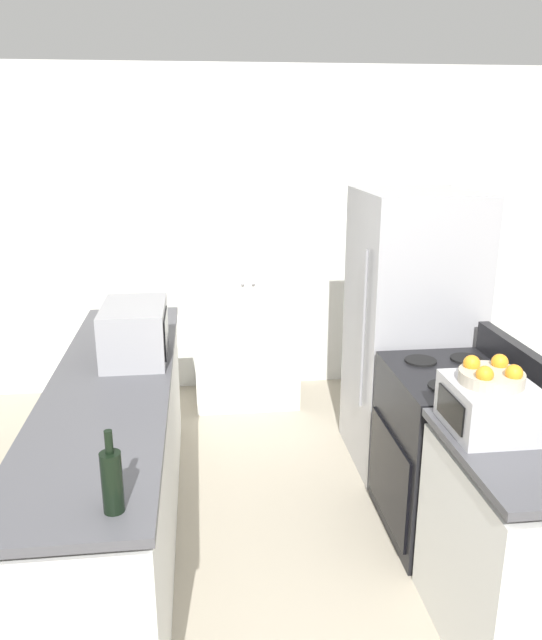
% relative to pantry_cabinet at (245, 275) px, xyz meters
% --- Properties ---
extents(wall_back, '(7.00, 0.06, 2.60)m').
position_rel_pantry_cabinet_xyz_m(wall_back, '(0.06, 0.34, 0.26)').
color(wall_back, silver).
rests_on(wall_back, ground_plane).
extents(counter_left, '(0.60, 2.61, 0.92)m').
position_rel_pantry_cabinet_xyz_m(counter_left, '(-0.81, -1.75, -0.60)').
color(counter_left, silver).
rests_on(counter_left, ground_plane).
extents(counter_right, '(0.60, 0.81, 0.92)m').
position_rel_pantry_cabinet_xyz_m(counter_right, '(0.93, -2.65, -0.60)').
color(counter_right, silver).
rests_on(counter_right, ground_plane).
extents(pantry_cabinet, '(0.80, 0.60, 2.08)m').
position_rel_pantry_cabinet_xyz_m(pantry_cabinet, '(0.00, 0.00, 0.00)').
color(pantry_cabinet, white).
rests_on(pantry_cabinet, ground_plane).
extents(stove, '(0.66, 0.73, 1.08)m').
position_rel_pantry_cabinet_xyz_m(stove, '(0.95, -1.86, -0.57)').
color(stove, black).
rests_on(stove, ground_plane).
extents(refrigerator, '(0.71, 0.77, 1.77)m').
position_rel_pantry_cabinet_xyz_m(refrigerator, '(0.97, -1.06, -0.16)').
color(refrigerator, '#A3A3A8').
rests_on(refrigerator, ground_plane).
extents(microwave, '(0.34, 0.51, 0.30)m').
position_rel_pantry_cabinet_xyz_m(microwave, '(-0.70, -1.44, 0.03)').
color(microwave, '#939399').
rests_on(microwave, counter_left).
extents(wine_bottle, '(0.07, 0.07, 0.29)m').
position_rel_pantry_cabinet_xyz_m(wine_bottle, '(-0.65, -2.89, -0.01)').
color(wine_bottle, black).
rests_on(wine_bottle, counter_left).
extents(toaster_oven, '(0.34, 0.37, 0.21)m').
position_rel_pantry_cabinet_xyz_m(toaster_oven, '(0.82, -2.48, -0.02)').
color(toaster_oven, '#B2B2B7').
rests_on(toaster_oven, counter_right).
extents(fruit_bowl, '(0.26, 0.26, 0.10)m').
position_rel_pantry_cabinet_xyz_m(fruit_bowl, '(0.82, -2.47, 0.12)').
color(fruit_bowl, '#B2A893').
rests_on(fruit_bowl, toaster_oven).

